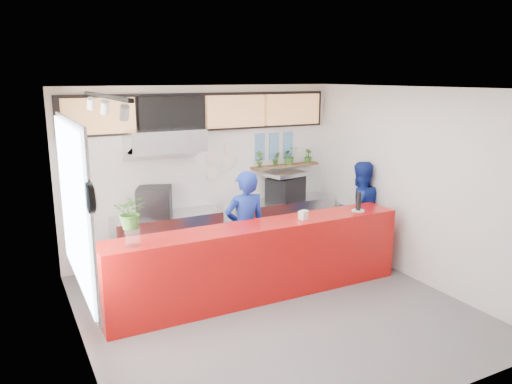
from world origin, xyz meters
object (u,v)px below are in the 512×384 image
object	(u,v)px
service_counter	(259,261)
staff_right	(359,210)
pepper_mill	(359,201)
espresso_machine	(286,188)
panini_oven	(154,202)
staff_center	(245,229)

from	to	relation	value
service_counter	staff_right	distance (m)	2.41
service_counter	pepper_mill	size ratio (longest dim) A/B	15.62
espresso_machine	pepper_mill	bearing A→B (deg)	-107.71
service_counter	panini_oven	xyz separation A→B (m)	(-1.00, 1.80, 0.59)
staff_right	pepper_mill	xyz separation A→B (m)	(-0.60, -0.71, 0.39)
staff_center	pepper_mill	bearing A→B (deg)	164.85
staff_center	staff_right	distance (m)	2.30
pepper_mill	staff_right	bearing A→B (deg)	49.67
panini_oven	pepper_mill	distance (m)	3.29
panini_oven	staff_right	bearing A→B (deg)	3.30
panini_oven	staff_center	size ratio (longest dim) A/B	0.30
panini_oven	staff_center	bearing A→B (deg)	-29.98
panini_oven	pepper_mill	size ratio (longest dim) A/B	1.85
staff_center	pepper_mill	size ratio (longest dim) A/B	6.24
panini_oven	staff_center	world-z (taller)	staff_center
pepper_mill	service_counter	bearing A→B (deg)	177.74
staff_center	espresso_machine	bearing A→B (deg)	-135.65
service_counter	staff_right	world-z (taller)	staff_right
panini_oven	espresso_machine	xyz separation A→B (m)	(2.50, 0.00, -0.03)
espresso_machine	staff_right	world-z (taller)	staff_right
panini_oven	pepper_mill	bearing A→B (deg)	-12.03
service_counter	panini_oven	world-z (taller)	panini_oven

